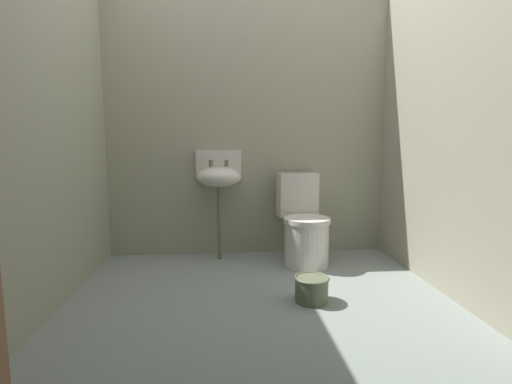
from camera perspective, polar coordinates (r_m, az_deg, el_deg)
name	(u,v)px	position (r m, az deg, el deg)	size (l,w,h in m)	color
ground_plane	(260,305)	(2.69, 0.54, -16.62)	(3.00, 2.65, 0.08)	gray
wall_back	(248,126)	(3.63, -1.23, 9.81)	(3.00, 0.10, 2.41)	#9F9F83
wall_left	(46,119)	(2.78, -28.95, 9.59)	(0.10, 2.45, 2.41)	#9F9F86
wall_right	(452,121)	(3.00, 27.32, 9.47)	(0.10, 2.45, 2.41)	#9D9881
toilet_near_wall	(304,227)	(3.38, 7.16, -5.21)	(0.43, 0.62, 0.78)	silver
sink	(219,176)	(3.42, -5.61, 2.33)	(0.42, 0.35, 0.99)	#616A4D
bucket	(312,288)	(2.64, 8.34, -14.13)	(0.24, 0.24, 0.17)	#616A4D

